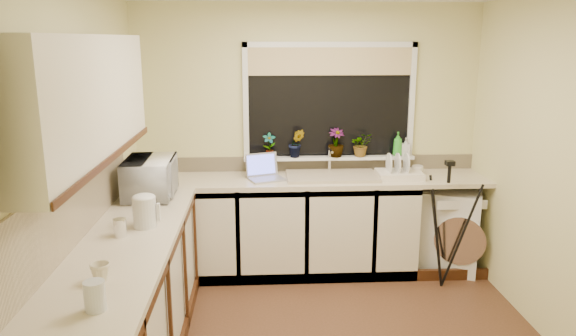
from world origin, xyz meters
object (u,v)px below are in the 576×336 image
at_px(cup_back, 417,170).
at_px(cup_left, 100,272).
at_px(plant_d, 361,145).
at_px(plant_a, 269,145).
at_px(soap_bottle_green, 398,144).
at_px(laptop, 264,172).
at_px(steel_jar, 120,228).
at_px(soap_bottle_clear, 406,147).
at_px(dish_rack, 399,175).
at_px(kettle, 145,212).
at_px(microwave, 150,178).
at_px(plant_b, 296,143).
at_px(washing_machine, 449,228).
at_px(glass_jug, 95,296).
at_px(plant_c, 336,143).
at_px(tripod, 446,225).

bearing_deg(cup_back, cup_left, -137.22).
bearing_deg(plant_d, cup_left, -128.23).
xyz_separation_m(plant_a, soap_bottle_green, (1.21, -0.01, -0.00)).
xyz_separation_m(plant_d, soap_bottle_green, (0.35, -0.00, 0.00)).
bearing_deg(laptop, plant_a, 56.55).
bearing_deg(cup_left, steel_jar, 95.08).
bearing_deg(cup_left, soap_bottle_clear, 45.82).
xyz_separation_m(dish_rack, soap_bottle_clear, (0.12, 0.25, 0.21)).
height_order(kettle, cup_back, kettle).
bearing_deg(soap_bottle_green, plant_a, 179.51).
xyz_separation_m(microwave, cup_left, (0.04, -1.56, -0.10)).
bearing_deg(plant_b, kettle, -127.85).
bearing_deg(soap_bottle_green, cup_back, -43.16).
distance_m(plant_a, plant_b, 0.25).
height_order(washing_machine, plant_d, plant_d).
bearing_deg(plant_d, glass_jug, -123.66).
distance_m(plant_d, cup_back, 0.57).
bearing_deg(cup_back, plant_d, 163.51).
relative_size(kettle, soap_bottle_clear, 1.20).
bearing_deg(plant_a, plant_b, -4.11).
distance_m(kettle, cup_back, 2.58).
height_order(plant_c, cup_back, plant_c).
relative_size(washing_machine, steel_jar, 6.64).
height_order(washing_machine, plant_a, plant_a).
distance_m(washing_machine, cup_back, 0.65).
xyz_separation_m(glass_jug, cup_left, (-0.07, 0.32, -0.02)).
relative_size(dish_rack, soap_bottle_clear, 2.34).
bearing_deg(plant_b, cup_left, -117.55).
xyz_separation_m(kettle, tripod, (2.36, 0.84, -0.43)).
bearing_deg(cup_left, cup_back, 42.78).
height_order(laptop, cup_back, laptop).
bearing_deg(soap_bottle_green, microwave, -161.89).
height_order(laptop, tripod, tripod).
bearing_deg(cup_left, glass_jug, -78.43).
bearing_deg(cup_left, plant_d, 51.77).
bearing_deg(soap_bottle_clear, plant_b, -179.02).
bearing_deg(kettle, glass_jug, -89.96).
bearing_deg(cup_back, tripod, -73.43).
distance_m(glass_jug, plant_a, 2.74).
height_order(plant_b, plant_d, plant_b).
distance_m(kettle, cup_left, 0.83).
height_order(dish_rack, steel_jar, steel_jar).
bearing_deg(soap_bottle_green, cup_left, -133.25).
relative_size(washing_machine, plant_b, 2.89).
relative_size(microwave, plant_b, 2.08).
distance_m(plant_c, cup_left, 2.76).
bearing_deg(plant_b, soap_bottle_clear, 0.98).
relative_size(plant_a, plant_b, 0.86).
bearing_deg(cup_back, kettle, -149.82).
height_order(laptop, cup_left, laptop).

